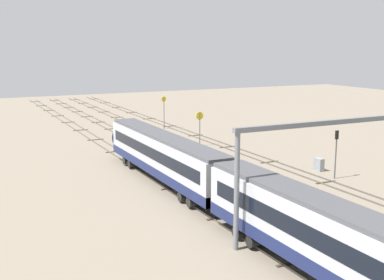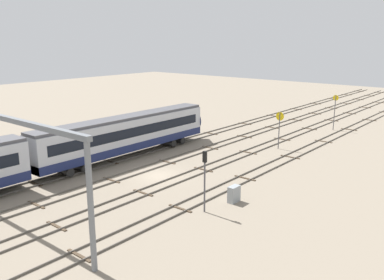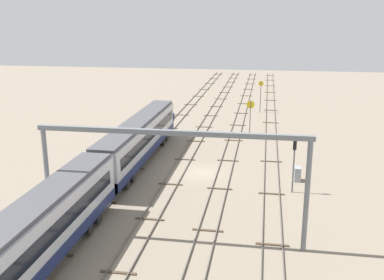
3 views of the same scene
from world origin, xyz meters
TOP-DOWN VIEW (x-y plane):
  - ground_plane at (0.00, 0.00)m, footprint 193.28×193.28m
  - track_near_foreground at (-0.00, -7.38)m, footprint 177.28×2.40m
  - track_second_near at (-0.00, -2.46)m, footprint 177.28×2.40m
  - track_middle at (-0.00, 2.46)m, footprint 177.28×2.40m
  - track_with_train at (0.00, 7.38)m, footprint 177.28×2.40m
  - overhead_gantry at (-15.18, -0.03)m, footprint 0.40×19.58m
  - speed_sign_near_foreground at (17.34, -4.42)m, footprint 0.14×1.09m
  - speed_sign_mid_trackside at (32.66, -5.57)m, footprint 0.14×0.86m
  - signal_light_trackside_approach at (-4.10, -9.28)m, footprint 0.31×0.32m
  - relay_cabinet at (-0.86, -9.94)m, footprint 1.18×0.62m

SIDE VIEW (x-z plane):
  - ground_plane at x=0.00m, z-range 0.00..0.00m
  - track_middle at x=0.00m, z-range -0.01..0.15m
  - track_second_near at x=0.00m, z-range -0.01..0.15m
  - track_with_train at x=0.00m, z-range -0.01..0.15m
  - track_near_foreground at x=0.00m, z-range -0.01..0.15m
  - relay_cabinet at x=-0.86m, z-range 0.00..1.43m
  - speed_sign_near_foreground at x=17.34m, z-range 0.85..5.58m
  - signal_light_trackside_approach at x=-4.10m, z-range 0.75..5.84m
  - speed_sign_mid_trackside at x=32.66m, z-range 0.73..6.13m
  - overhead_gantry at x=-15.18m, z-range 2.21..10.61m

